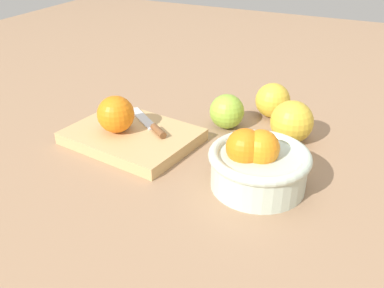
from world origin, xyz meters
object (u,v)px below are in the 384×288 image
object	(u,v)px
cutting_board	(132,136)
orange_on_board	(116,114)
bowl	(258,164)
apple_front_left	(292,122)
knife	(151,125)
apple_front_center	(227,111)
apple_front_left_2	(273,100)

from	to	relation	value
cutting_board	orange_on_board	xyz separation A→B (m)	(0.03, 0.01, 0.05)
bowl	orange_on_board	size ratio (longest dim) A/B	2.32
orange_on_board	apple_front_left	size ratio (longest dim) A/B	0.86
orange_on_board	apple_front_left	world-z (taller)	orange_on_board
knife	apple_front_center	world-z (taller)	apple_front_center
cutting_board	apple_front_left_2	xyz separation A→B (m)	(-0.21, -0.23, 0.03)
knife	apple_front_left	xyz separation A→B (m)	(-0.25, -0.11, 0.01)
apple_front_center	apple_front_left_2	world-z (taller)	apple_front_left_2
apple_front_left	apple_front_left_2	xyz separation A→B (m)	(0.07, -0.10, -0.00)
orange_on_board	knife	distance (m)	0.07
knife	apple_front_left	distance (m)	0.27
bowl	apple_front_left_2	world-z (taller)	bowl
orange_on_board	apple_front_center	size ratio (longest dim) A/B	0.99
apple_front_center	apple_front_left	distance (m)	0.14
bowl	knife	xyz separation A→B (m)	(0.24, -0.07, -0.02)
apple_front_center	apple_front_left_2	size ratio (longest dim) A/B	0.95
bowl	apple_front_left_2	size ratio (longest dim) A/B	2.20
bowl	cutting_board	size ratio (longest dim) A/B	0.69
bowl	apple_front_left_2	bearing A→B (deg)	-78.67
cutting_board	apple_front_left	distance (m)	0.31
apple_front_left_2	cutting_board	bearing A→B (deg)	47.77
orange_on_board	apple_front_left_2	xyz separation A→B (m)	(-0.24, -0.25, -0.02)
apple_front_left_2	bowl	bearing A→B (deg)	101.33
bowl	apple_front_left	size ratio (longest dim) A/B	1.99
apple_front_center	apple_front_left	size ratio (longest dim) A/B	0.86
apple_front_center	apple_front_left_2	bearing A→B (deg)	-126.59
apple_front_left	apple_front_left_2	bearing A→B (deg)	-55.56
knife	apple_front_left_2	bearing A→B (deg)	-132.35
bowl	apple_front_center	xyz separation A→B (m)	(0.13, -0.18, -0.01)
cutting_board	orange_on_board	bearing A→B (deg)	24.42
orange_on_board	knife	bearing A→B (deg)	-141.32
apple_front_left	apple_front_left_2	size ratio (longest dim) A/B	1.11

